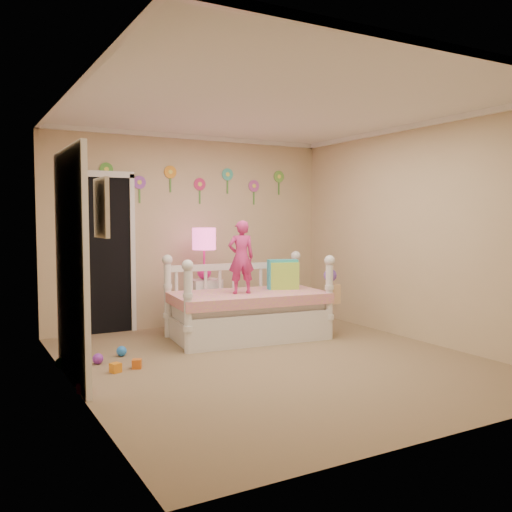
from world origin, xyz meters
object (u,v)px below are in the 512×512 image
nightstand (204,305)px  daybed (248,297)px  child (241,257)px  table_lamp (204,245)px

nightstand → daybed: bearing=-74.5°
child → table_lamp: bearing=-67.3°
daybed → child: child is taller
daybed → child: size_ratio=2.15×
child → nightstand: child is taller
daybed → table_lamp: (-0.26, 0.72, 0.61)m
daybed → table_lamp: bearing=115.9°
daybed → child: 0.52m
child → nightstand: bearing=-67.3°
nightstand → table_lamp: size_ratio=0.99×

